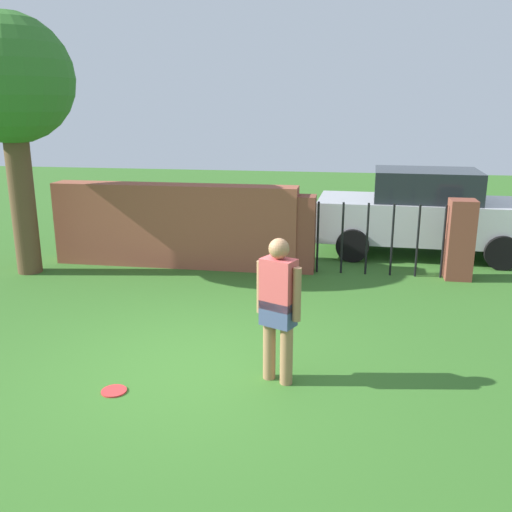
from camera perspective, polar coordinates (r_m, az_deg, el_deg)
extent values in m
plane|color=#336623|center=(6.58, -6.34, -11.45)|extent=(40.00, 40.00, 0.00)
cube|color=brown|center=(10.49, -8.36, 3.13)|extent=(4.61, 0.50, 1.55)
cylinder|color=brown|center=(10.67, -22.94, 5.68)|extent=(0.43, 0.43, 2.79)
sphere|color=#337028|center=(10.57, -24.09, 16.35)|extent=(2.15, 2.15, 2.15)
cylinder|color=#9E704C|center=(6.06, 3.16, -9.37)|extent=(0.14, 0.14, 0.85)
cylinder|color=#9E704C|center=(6.16, 1.39, -8.91)|extent=(0.14, 0.14, 0.85)
cube|color=#3F4C72|center=(5.97, 2.30, -5.86)|extent=(0.42, 0.35, 0.28)
cube|color=#CC4C4C|center=(5.86, 2.34, -2.89)|extent=(0.42, 0.35, 0.55)
sphere|color=#9E704C|center=(5.75, 2.38, 0.76)|extent=(0.22, 0.22, 0.22)
cylinder|color=#9E704C|center=(5.77, 4.23, -3.98)|extent=(0.09, 0.09, 0.58)
cylinder|color=#9E704C|center=(6.00, 0.50, -3.20)|extent=(0.09, 0.09, 0.58)
cube|color=brown|center=(10.05, 4.85, 2.27)|extent=(0.44, 0.44, 1.40)
cube|color=brown|center=(10.22, 20.26, 1.59)|extent=(0.44, 0.44, 1.40)
cylinder|color=black|center=(10.05, 6.38, 1.93)|extent=(0.04, 0.04, 1.30)
cylinder|color=black|center=(10.04, 8.87, 1.83)|extent=(0.04, 0.04, 1.30)
cylinder|color=black|center=(10.05, 11.36, 1.72)|extent=(0.04, 0.04, 1.30)
cylinder|color=black|center=(10.07, 13.84, 1.61)|extent=(0.04, 0.04, 1.30)
cylinder|color=black|center=(10.12, 16.31, 1.50)|extent=(0.04, 0.04, 1.30)
cylinder|color=black|center=(10.18, 18.74, 1.38)|extent=(0.04, 0.04, 1.30)
cube|color=#B7B7BC|center=(11.72, 16.84, 3.63)|extent=(4.27, 1.88, 0.80)
cube|color=#1E2328|center=(11.60, 17.11, 7.01)|extent=(2.06, 1.58, 0.60)
cylinder|color=black|center=(12.82, 22.49, 2.24)|extent=(0.65, 0.25, 0.64)
cylinder|color=black|center=(11.19, 23.99, 0.33)|extent=(0.65, 0.25, 0.64)
cylinder|color=black|center=(12.58, 10.20, 2.95)|extent=(0.65, 0.25, 0.64)
cylinder|color=black|center=(10.93, 9.90, 1.10)|extent=(0.65, 0.25, 0.64)
cylinder|color=red|center=(6.25, -14.42, -13.31)|extent=(0.27, 0.27, 0.02)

